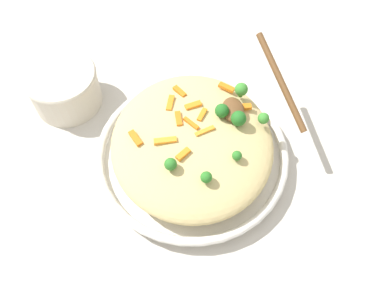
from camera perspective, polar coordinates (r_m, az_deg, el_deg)
The scene contains 24 objects.
ground_plane at distance 0.79m, azimuth -0.00°, elevation -2.23°, with size 2.40×2.40×0.00m, color beige.
serving_bowl at distance 0.78m, azimuth -0.00°, elevation -1.49°, with size 0.37×0.37×0.04m.
pasta_mound at distance 0.74m, azimuth -0.00°, elevation 0.19°, with size 0.32×0.30×0.07m, color #D1BA7A.
carrot_piece_0 at distance 0.75m, azimuth -3.08°, elevation 5.77°, with size 0.03×0.01×0.01m, color orange.
carrot_piece_1 at distance 0.77m, azimuth -1.77°, elevation 7.41°, with size 0.03×0.01×0.01m, color orange.
carrot_piece_2 at distance 0.71m, azimuth 1.85°, elevation 1.49°, with size 0.04×0.01×0.01m, color orange.
carrot_piece_3 at distance 0.76m, azimuth 7.20°, elevation 5.18°, with size 0.03×0.01×0.01m, color orange.
carrot_piece_4 at distance 0.70m, azimuth -3.77°, elevation 0.45°, with size 0.04×0.01×0.01m, color orange.
carrot_piece_5 at distance 0.72m, azimuth -7.96°, elevation 1.08°, with size 0.03×0.01×0.01m, color orange.
carrot_piece_6 at distance 0.69m, azimuth -1.26°, elevation -1.44°, with size 0.03×0.01×0.01m, color orange.
carrot_piece_7 at distance 0.75m, azimuth 0.17°, elevation 5.44°, with size 0.03×0.01×0.01m, color orange.
carrot_piece_8 at distance 0.73m, azimuth 1.41°, elevation 4.12°, with size 0.03×0.01×0.01m, color orange.
carrot_piece_9 at distance 0.73m, azimuth -1.91°, elevation 3.58°, with size 0.03×0.01×0.01m, color orange.
carrot_piece_10 at distance 0.78m, azimuth 4.87°, elevation 7.94°, with size 0.03×0.01×0.01m, color orange.
carrot_piece_11 at distance 0.72m, azimuth -0.37°, elevation 2.86°, with size 0.03×0.01×0.01m, color orange.
broccoli_floret_0 at distance 0.69m, azimuth 6.34°, elevation -1.66°, with size 0.02×0.02×0.02m.
broccoli_floret_1 at distance 0.76m, azimuth 6.95°, elevation 7.62°, with size 0.02×0.02×0.03m.
broccoli_floret_2 at distance 0.73m, azimuth 4.23°, elevation 4.68°, with size 0.03×0.03×0.03m.
broccoli_floret_3 at distance 0.67m, azimuth -3.03°, elevation -2.87°, with size 0.02×0.02×0.03m.
broccoli_floret_4 at distance 0.73m, azimuth 10.02°, elevation 3.58°, with size 0.02×0.02×0.02m.
broccoli_floret_5 at distance 0.72m, azimuth 6.56°, elevation 3.57°, with size 0.03×0.03×0.03m.
broccoli_floret_6 at distance 0.66m, azimuth 2.02°, elevation -4.72°, with size 0.02×0.02×0.02m.
serving_spoon at distance 0.74m, azimuth 8.54°, elevation 6.39°, with size 0.18×0.14×0.08m.
companion_bowl at distance 0.88m, azimuth -17.60°, elevation 7.71°, with size 0.15×0.15×0.09m.
Camera 1 is at (-0.39, 0.04, 0.69)m, focal length 37.91 mm.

